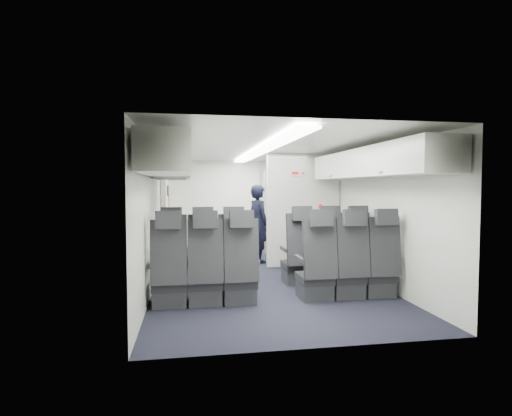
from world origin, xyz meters
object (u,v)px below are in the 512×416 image
object	(u,v)px
galley_unit	(279,211)
flight_attendant	(259,224)
boarding_door	(165,216)
carry_on_bag	(175,171)
seat_row_front	(266,259)
seat_row_mid	(279,271)

from	to	relation	value
galley_unit	flight_attendant	size ratio (longest dim) A/B	1.21
flight_attendant	boarding_door	bearing A→B (deg)	62.36
galley_unit	carry_on_bag	xyz separation A→B (m)	(-2.33, -2.94, 0.82)
galley_unit	boarding_door	xyz separation A→B (m)	(-2.59, -1.17, 0.00)
seat_row_front	carry_on_bag	size ratio (longest dim) A/B	8.76
seat_row_mid	boarding_door	bearing A→B (deg)	118.77
carry_on_bag	boarding_door	bearing A→B (deg)	110.15
galley_unit	boarding_door	size ratio (longest dim) A/B	1.02
seat_row_mid	carry_on_bag	bearing A→B (deg)	138.72
seat_row_front	galley_unit	xyz separation A→B (m)	(0.95, 3.25, 0.55)
boarding_door	carry_on_bag	distance (m)	1.97
boarding_door	flight_attendant	distance (m)	1.87
galley_unit	boarding_door	world-z (taller)	galley_unit
galley_unit	flight_attendant	distance (m)	1.55
seat_row_mid	flight_attendant	xyz separation A→B (m)	(0.21, 2.80, 0.38)
seat_row_mid	seat_row_front	bearing A→B (deg)	90.00
boarding_door	flight_attendant	size ratio (longest dim) A/B	1.19
carry_on_bag	flight_attendant	bearing A→B (deg)	56.70
boarding_door	carry_on_bag	size ratio (longest dim) A/B	4.89
seat_row_front	flight_attendant	world-z (taller)	flight_attendant
boarding_door	galley_unit	bearing A→B (deg)	24.28
galley_unit	seat_row_mid	bearing A→B (deg)	-102.88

